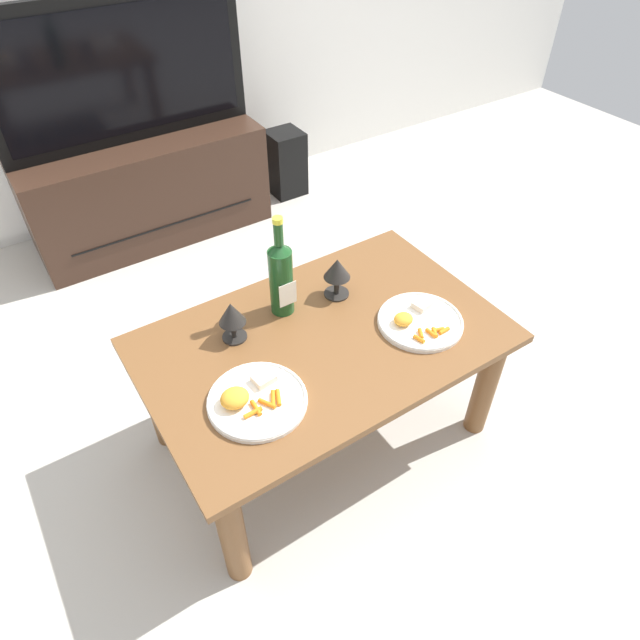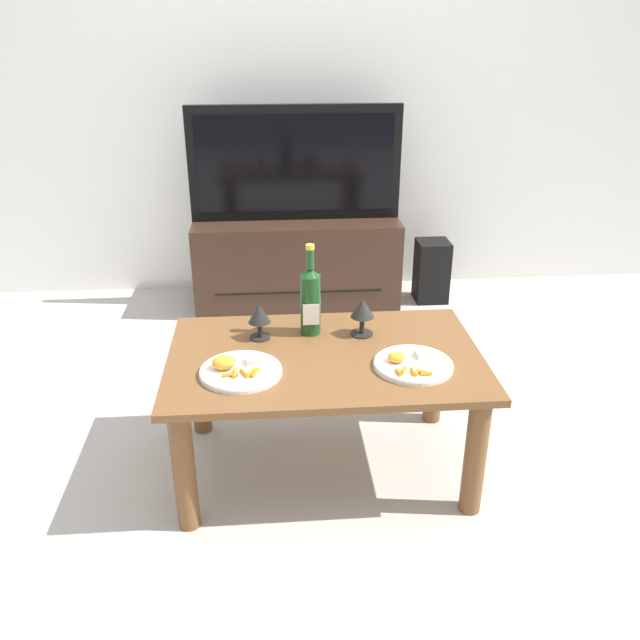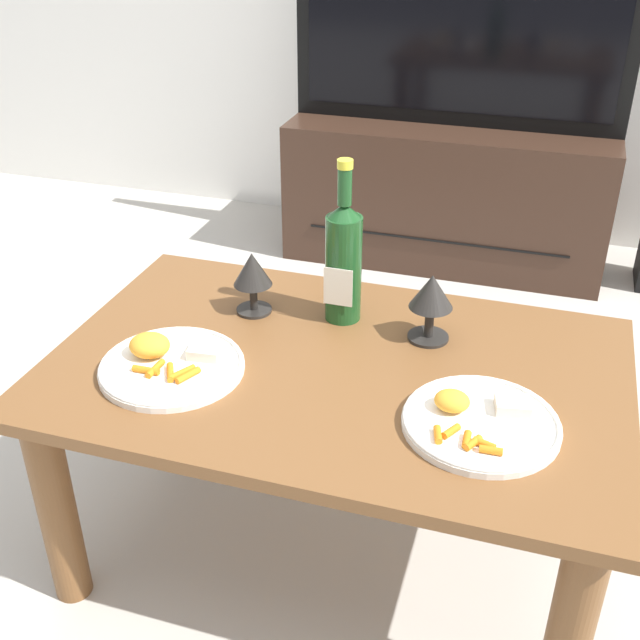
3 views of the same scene
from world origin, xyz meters
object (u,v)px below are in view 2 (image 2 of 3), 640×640
at_px(tv_stand, 297,261).
at_px(wine_bottle, 310,299).
at_px(dinner_plate_left, 239,370).
at_px(dining_table, 325,377).
at_px(floor_speaker, 432,271).
at_px(goblet_left, 259,315).
at_px(dinner_plate_right, 412,364).
at_px(goblet_right, 362,310).
at_px(tv_screen, 295,164).

relative_size(tv_stand, wine_bottle, 3.38).
relative_size(wine_bottle, dinner_plate_left, 1.26).
bearing_deg(wine_bottle, dining_table, -78.04).
relative_size(floor_speaker, goblet_left, 2.68).
relative_size(dining_table, dinner_plate_right, 4.08).
height_order(tv_stand, dinner_plate_right, dinner_plate_right).
height_order(wine_bottle, goblet_right, wine_bottle).
height_order(goblet_right, dinner_plate_left, goblet_right).
relative_size(tv_screen, floor_speaker, 3.19).
relative_size(tv_stand, tv_screen, 1.00).
bearing_deg(goblet_right, dining_table, -135.64).
bearing_deg(tv_screen, dinner_plate_left, -98.99).
bearing_deg(dinner_plate_right, floor_speaker, 73.75).
xyz_separation_m(dining_table, floor_speaker, (0.73, 1.48, -0.19)).
relative_size(dining_table, tv_stand, 0.94).
distance_m(tv_stand, tv_screen, 0.54).
height_order(tv_screen, dinner_plate_right, tv_screen).
xyz_separation_m(goblet_left, dinner_plate_right, (0.49, -0.25, -0.08)).
distance_m(floor_speaker, goblet_right, 1.51).
height_order(wine_bottle, dinner_plate_left, wine_bottle).
distance_m(dining_table, dinner_plate_left, 0.31).
height_order(tv_screen, dinner_plate_left, tv_screen).
xyz_separation_m(goblet_right, dinner_plate_right, (0.13, -0.25, -0.08)).
bearing_deg(goblet_right, wine_bottle, 170.68).
relative_size(wine_bottle, goblet_left, 2.52).
relative_size(dinner_plate_left, dinner_plate_right, 1.02).
height_order(goblet_left, goblet_right, goblet_right).
bearing_deg(tv_stand, dinner_plate_right, -79.57).
height_order(goblet_right, dinner_plate_right, goblet_right).
height_order(dining_table, goblet_left, goblet_left).
distance_m(wine_bottle, dinner_plate_left, 0.39).
bearing_deg(floor_speaker, tv_stand, 177.98).
height_order(dining_table, floor_speaker, dining_table).
distance_m(dining_table, floor_speaker, 1.66).
height_order(goblet_left, dinner_plate_right, goblet_left).
height_order(tv_stand, floor_speaker, tv_stand).
height_order(tv_screen, goblet_left, tv_screen).
relative_size(dining_table, dinner_plate_left, 4.00).
distance_m(tv_screen, dinner_plate_left, 1.66).
bearing_deg(tv_stand, wine_bottle, -90.47).
height_order(dining_table, tv_screen, tv_screen).
distance_m(tv_stand, goblet_left, 1.41).
xyz_separation_m(floor_speaker, goblet_right, (-0.59, -1.34, 0.37)).
distance_m(dining_table, wine_bottle, 0.28).
bearing_deg(tv_stand, dinner_plate_left, -98.97).
distance_m(floor_speaker, goblet_left, 1.68).
relative_size(goblet_left, goblet_right, 0.96).
xyz_separation_m(tv_stand, tv_screen, (-0.00, -0.00, 0.54)).
bearing_deg(dinner_plate_left, goblet_left, 75.22).
bearing_deg(goblet_left, goblet_right, 0.00).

